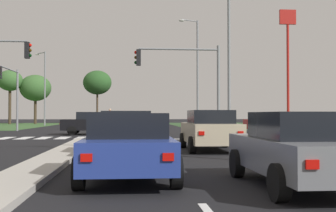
{
  "coord_description": "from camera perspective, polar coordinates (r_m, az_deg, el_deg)",
  "views": [
    {
      "loc": [
        2.36,
        -1.72,
        1.44
      ],
      "look_at": [
        5.73,
        36.82,
        2.22
      ],
      "focal_mm": 45.43,
      "sensor_mm": 36.0,
      "label": 1
    }
  ],
  "objects": [
    {
      "name": "ground_plane",
      "position": [
        31.84,
        -9.26,
        -3.72
      ],
      "size": [
        200.0,
        200.0,
        0.0
      ],
      "primitive_type": "plane",
      "color": "black"
    },
    {
      "name": "grass_verge_far_right",
      "position": [
        60.81,
        17.39,
        -2.45
      ],
      "size": [
        35.0,
        35.0,
        0.01
      ],
      "primitive_type": "cube",
      "color": "#2D4C28",
      "rests_on": "ground"
    },
    {
      "name": "median_island_near",
      "position": [
        13.01,
        -15.55,
        -7.14
      ],
      "size": [
        1.2,
        22.0,
        0.14
      ],
      "primitive_type": "cube",
      "color": "#ADA89E",
      "rests_on": "ground"
    },
    {
      "name": "median_island_far",
      "position": [
        56.78,
        -7.38,
        -2.52
      ],
      "size": [
        1.2,
        36.0,
        0.14
      ],
      "primitive_type": "cube",
      "color": "gray",
      "rests_on": "ground"
    },
    {
      "name": "lane_dash_second",
      "position": [
        11.91,
        0.53,
        -8.05
      ],
      "size": [
        0.14,
        2.0,
        0.01
      ],
      "primitive_type": "cube",
      "color": "silver",
      "rests_on": "ground"
    },
    {
      "name": "lane_dash_third",
      "position": [
        17.87,
        -1.33,
        -5.75
      ],
      "size": [
        0.14,
        2.0,
        0.01
      ],
      "primitive_type": "cube",
      "color": "silver",
      "rests_on": "ground"
    },
    {
      "name": "edge_line_right",
      "position": [
        14.5,
        13.15,
        -6.79
      ],
      "size": [
        0.14,
        24.0,
        0.01
      ],
      "primitive_type": "cube",
      "color": "silver",
      "rests_on": "ground"
    },
    {
      "name": "stop_bar_near",
      "position": [
        24.8,
        -1.66,
        -4.46
      ],
      "size": [
        6.4,
        0.5,
        0.01
      ],
      "primitive_type": "cube",
      "color": "silver",
      "rests_on": "ground"
    },
    {
      "name": "crosswalk_bar_second",
      "position": [
        27.63,
        -21.03,
        -4.05
      ],
      "size": [
        0.7,
        2.8,
        0.01
      ],
      "primitive_type": "cube",
      "color": "silver",
      "rests_on": "ground"
    },
    {
      "name": "crosswalk_bar_third",
      "position": [
        27.33,
        -18.71,
        -4.09
      ],
      "size": [
        0.7,
        2.8,
        0.01
      ],
      "primitive_type": "cube",
      "color": "silver",
      "rests_on": "ground"
    },
    {
      "name": "crosswalk_bar_fourth",
      "position": [
        27.08,
        -16.34,
        -4.14
      ],
      "size": [
        0.7,
        2.8,
        0.01
      ],
      "primitive_type": "cube",
      "color": "silver",
      "rests_on": "ground"
    },
    {
      "name": "crosswalk_bar_fifth",
      "position": [
        26.88,
        -13.93,
        -4.17
      ],
      "size": [
        0.7,
        2.8,
        0.01
      ],
      "primitive_type": "cube",
      "color": "silver",
      "rests_on": "ground"
    },
    {
      "name": "crosswalk_bar_sixth",
      "position": [
        26.73,
        -11.49,
        -4.2
      ],
      "size": [
        0.7,
        2.8,
        0.01
      ],
      "primitive_type": "cube",
      "color": "silver",
      "rests_on": "ground"
    },
    {
      "name": "crosswalk_bar_seventh",
      "position": [
        26.62,
        -9.02,
        -4.22
      ],
      "size": [
        0.7,
        2.8,
        0.01
      ],
      "primitive_type": "cube",
      "color": "silver",
      "rests_on": "ground"
    },
    {
      "name": "crosswalk_bar_eighth",
      "position": [
        26.57,
        -6.54,
        -4.23
      ],
      "size": [
        0.7,
        2.8,
        0.01
      ],
      "primitive_type": "cube",
      "color": "silver",
      "rests_on": "ground"
    },
    {
      "name": "car_silver_near",
      "position": [
        14.92,
        -5.61,
        -3.6
      ],
      "size": [
        2.05,
        4.53,
        1.56
      ],
      "color": "#B7B7BC",
      "rests_on": "ground"
    },
    {
      "name": "car_teal_second",
      "position": [
        46.83,
        -10.79,
        -1.93
      ],
      "size": [
        2.08,
        4.34,
        1.53
      ],
      "rotation": [
        0.0,
        0.0,
        3.14
      ],
      "color": "#19565B",
      "rests_on": "ground"
    },
    {
      "name": "car_beige_third",
      "position": [
        17.15,
        5.64,
        -3.21
      ],
      "size": [
        2.05,
        4.35,
        1.61
      ],
      "color": "#BCAD8E",
      "rests_on": "ground"
    },
    {
      "name": "car_maroon_fourth",
      "position": [
        58.45,
        -9.62,
        -1.74
      ],
      "size": [
        2.02,
        4.39,
        1.62
      ],
      "rotation": [
        0.0,
        0.0,
        3.14
      ],
      "color": "maroon",
      "rests_on": "ground"
    },
    {
      "name": "car_blue_fifth",
      "position": [
        9.53,
        -5.33,
        -5.26
      ],
      "size": [
        2.08,
        4.28,
        1.47
      ],
      "color": "navy",
      "rests_on": "ground"
    },
    {
      "name": "car_grey_sixth",
      "position": [
        8.81,
        17.14,
        -5.48
      ],
      "size": [
        1.99,
        4.38,
        1.49
      ],
      "color": "slate",
      "rests_on": "ground"
    },
    {
      "name": "car_black_seventh",
      "position": [
        31.01,
        -9.9,
        -2.26
      ],
      "size": [
        4.64,
        2.07,
        1.62
      ],
      "rotation": [
        0.0,
        0.0,
        -1.57
      ],
      "color": "black",
      "rests_on": "ground"
    },
    {
      "name": "car_red_eighth",
      "position": [
        33.67,
        13.85,
        -2.18
      ],
      "size": [
        4.17,
        1.99,
        1.6
      ],
      "rotation": [
        0.0,
        0.0,
        1.57
      ],
      "color": "#A31919",
      "rests_on": "ground"
    },
    {
      "name": "traffic_signal_near_right",
      "position": [
        25.46,
        2.62,
        4.36
      ],
      "size": [
        5.14,
        0.32,
        5.59
      ],
      "color": "gray",
      "rests_on": "ground"
    },
    {
      "name": "traffic_signal_far_left",
      "position": [
        37.67,
        -20.34,
        2.49
      ],
      "size": [
        0.32,
        5.51,
        5.4
      ],
      "color": "gray",
      "rests_on": "ground"
    },
    {
      "name": "street_lamp_second",
      "position": [
        29.06,
        8.48,
        6.26
      ],
      "size": [
        1.85,
        0.98,
        9.34
      ],
      "color": "gray",
      "rests_on": "ground"
    },
    {
      "name": "street_lamp_third",
      "position": [
        42.32,
        3.81,
        4.96
      ],
      "size": [
        2.06,
        1.01,
        10.8
      ],
      "color": "gray",
      "rests_on": "ground"
    },
    {
      "name": "street_lamp_fourth",
      "position": [
        58.41,
        -16.28,
        2.79
      ],
      "size": [
        1.63,
        1.59,
        9.75
      ],
      "color": "gray",
      "rests_on": "ground"
    },
    {
      "name": "pedestrian_at_median",
      "position": [
        42.81,
        -7.8,
        -1.33
      ],
      "size": [
        0.34,
        0.34,
        1.89
      ],
      "rotation": [
        0.0,
        0.0,
        6.03
      ],
      "color": "#9E8966",
      "rests_on": "median_island_far"
    },
    {
      "name": "fastfood_pole_sign",
      "position": [
        48.72,
        15.76,
        8.19
      ],
      "size": [
        1.8,
        0.4,
        12.91
      ],
      "color": "red",
      "rests_on": "ground"
    },
    {
      "name": "treeline_second",
      "position": [
        68.35,
        -20.43,
        3.16
      ],
      "size": [
        3.71,
        3.71,
        8.15
      ],
      "color": "#423323",
      "rests_on": "ground"
    },
    {
      "name": "treeline_third",
      "position": [
        68.73,
        -17.36,
        2.31
      ],
      "size": [
        4.77,
        4.77,
        7.58
      ],
      "color": "#423323",
      "rests_on": "ground"
    },
    {
      "name": "treeline_fourth",
      "position": [
        67.77,
        -9.46,
        3.1
      ],
      "size": [
        4.45,
        4.45,
        8.36
      ],
      "color": "#423323",
      "rests_on": "ground"
    }
  ]
}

